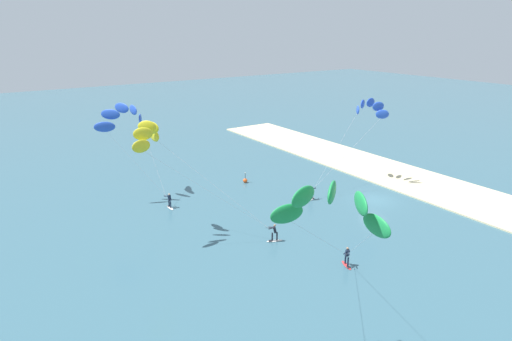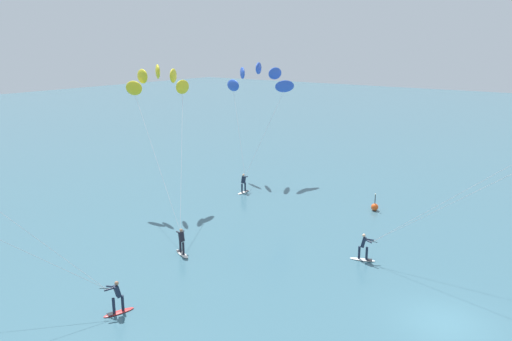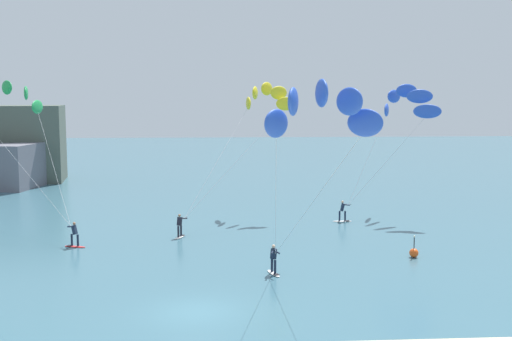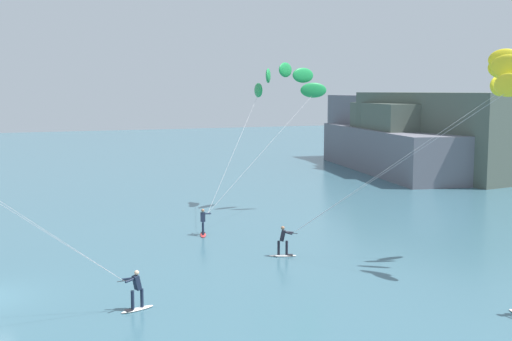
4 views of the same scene
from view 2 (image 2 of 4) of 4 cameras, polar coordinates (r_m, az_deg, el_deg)
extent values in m
plane|color=#386070|center=(25.61, 20.83, -16.01)|extent=(240.00, 240.00, 0.00)
ellipsoid|color=white|center=(30.71, 12.15, -9.98)|extent=(0.81, 1.54, 0.08)
cube|color=black|center=(30.66, 12.94, -9.97)|extent=(0.36, 0.36, 0.02)
cylinder|color=#192338|center=(30.56, 11.78, -9.21)|extent=(0.14, 0.14, 0.78)
cylinder|color=#192338|center=(30.52, 12.61, -9.28)|extent=(0.14, 0.14, 0.78)
cube|color=#192338|center=(30.27, 12.27, -8.05)|extent=(0.38, 0.40, 0.63)
sphere|color=beige|center=(30.12, 12.31, -7.31)|extent=(0.20, 0.20, 0.20)
cylinder|color=black|center=(30.07, 13.28, -7.96)|extent=(0.08, 0.55, 0.03)
cylinder|color=#192338|center=(30.23, 12.85, -7.75)|extent=(0.36, 0.58, 0.15)
cylinder|color=#192338|center=(30.03, 12.72, -7.89)|extent=(0.25, 0.60, 0.15)
cylinder|color=#B2B2B7|center=(27.17, 22.45, -3.05)|extent=(0.89, 9.35, 7.23)
cylinder|color=#B2B2B7|center=(28.86, 22.98, -2.11)|extent=(2.67, 9.01, 7.23)
ellipsoid|color=red|center=(25.62, -15.50, -15.44)|extent=(1.54, 0.81, 0.08)
cube|color=black|center=(25.48, -16.41, -15.55)|extent=(0.36, 0.36, 0.02)
cylinder|color=#192338|center=(25.47, -15.09, -14.49)|extent=(0.14, 0.14, 0.78)
cylinder|color=#192338|center=(25.35, -16.05, -14.71)|extent=(0.14, 0.14, 0.78)
cube|color=#192338|center=(25.09, -15.68, -13.22)|extent=(0.40, 0.39, 0.63)
sphere|color=#9E7051|center=(24.90, -15.74, -12.36)|extent=(0.20, 0.20, 0.20)
cylinder|color=black|center=(25.16, -16.94, -12.85)|extent=(0.36, 0.45, 0.03)
cylinder|color=#192338|center=(24.98, -16.39, -12.93)|extent=(0.56, 0.38, 0.15)
cylinder|color=#192338|center=(25.17, -16.26, -12.71)|extent=(0.25, 0.60, 0.15)
ellipsoid|color=white|center=(42.91, -1.44, -2.51)|extent=(1.51, 0.39, 0.08)
cube|color=black|center=(43.20, -1.10, -2.32)|extent=(0.29, 0.29, 0.02)
cylinder|color=#192338|center=(42.62, -1.62, -2.03)|extent=(0.14, 0.14, 0.78)
cylinder|color=#192338|center=(42.95, -1.26, -1.89)|extent=(0.14, 0.14, 0.78)
cube|color=#192338|center=(42.59, -1.45, -1.07)|extent=(0.33, 0.31, 0.63)
sphere|color=tan|center=(42.48, -1.45, -0.52)|extent=(0.20, 0.20, 0.20)
cylinder|color=black|center=(43.07, -1.27, -0.68)|extent=(0.52, 0.25, 0.03)
cylinder|color=#192338|center=(42.83, -1.50, -0.73)|extent=(0.49, 0.49, 0.15)
cylinder|color=#192338|center=(42.78, -1.22, -0.75)|extent=(0.60, 0.11, 0.15)
ellipsoid|color=blue|center=(46.72, 3.32, 9.65)|extent=(2.12, 1.09, 1.10)
ellipsoid|color=blue|center=(46.79, 2.21, 11.10)|extent=(2.16, 0.36, 1.10)
ellipsoid|color=blue|center=(47.06, 0.30, 11.68)|extent=(2.10, 1.16, 1.10)
ellipsoid|color=blue|center=(47.44, -1.58, 11.15)|extent=(1.73, 1.78, 1.10)
ellipsoid|color=blue|center=(47.75, -2.65, 9.76)|extent=(1.09, 2.12, 1.10)
cylinder|color=#B2B2B7|center=(44.70, 1.10, 4.51)|extent=(6.13, 0.05, 7.05)
cylinder|color=#B2B2B7|center=(45.24, -1.99, 4.62)|extent=(4.15, 4.53, 7.05)
ellipsoid|color=white|center=(31.13, -8.49, -9.46)|extent=(0.89, 1.53, 0.08)
cube|color=black|center=(31.46, -8.80, -9.11)|extent=(0.37, 0.37, 0.02)
cylinder|color=black|center=(30.77, -8.36, -8.87)|extent=(0.14, 0.14, 0.78)
cylinder|color=black|center=(31.15, -8.69, -8.59)|extent=(0.14, 0.14, 0.78)
cube|color=black|center=(30.69, -8.57, -7.55)|extent=(0.40, 0.41, 0.63)
sphere|color=#9E7051|center=(30.54, -8.60, -6.82)|extent=(0.20, 0.20, 0.20)
cylinder|color=black|center=(31.15, -8.72, -6.92)|extent=(0.36, 0.45, 0.03)
cylinder|color=black|center=(30.87, -8.86, -7.07)|extent=(0.26, 0.60, 0.15)
cylinder|color=black|center=(30.89, -8.45, -7.03)|extent=(0.57, 0.38, 0.15)
ellipsoid|color=yellow|center=(39.76, -8.45, 9.49)|extent=(1.64, 0.51, 1.10)
ellipsoid|color=yellow|center=(39.61, -9.50, 10.70)|extent=(1.56, 1.07, 1.10)
ellipsoid|color=yellow|center=(39.47, -11.24, 11.10)|extent=(1.25, 1.47, 1.10)
ellipsoid|color=yellow|center=(39.41, -12.93, 10.52)|extent=(0.74, 1.64, 1.10)
ellipsoid|color=yellow|center=(39.45, -13.87, 9.19)|extent=(0.51, 1.64, 1.10)
cylinder|color=#B2B2B7|center=(35.13, -8.56, 2.05)|extent=(7.92, 7.09, 7.63)
cylinder|color=#B2B2B7|center=(34.95, -11.58, 1.85)|extent=(5.00, 9.38, 7.63)
sphere|color=#EA5119|center=(39.42, 13.49, -4.12)|extent=(0.56, 0.56, 0.56)
cylinder|color=#262628|center=(39.23, 13.54, -3.24)|extent=(0.06, 0.06, 0.70)
sphere|color=#F2F2CC|center=(39.10, 13.58, -2.67)|extent=(0.12, 0.12, 0.12)
camera|label=1|loc=(42.53, -67.67, 13.64)|focal=30.29mm
camera|label=3|loc=(32.27, 80.11, -2.43)|focal=43.73mm
camera|label=4|loc=(52.51, 30.77, 8.57)|focal=46.78mm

